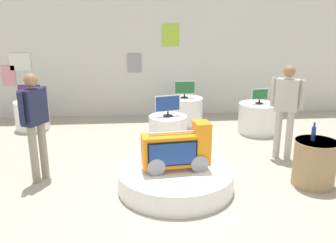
{
  "coord_description": "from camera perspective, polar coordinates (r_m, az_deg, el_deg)",
  "views": [
    {
      "loc": [
        -0.42,
        -4.43,
        2.39
      ],
      "look_at": [
        0.06,
        1.05,
        0.81
      ],
      "focal_mm": 37.26,
      "sensor_mm": 36.0,
      "label": 1
    }
  ],
  "objects": [
    {
      "name": "ground_plane",
      "position": [
        5.05,
        0.33,
        -12.22
      ],
      "size": [
        30.0,
        30.0,
        0.0
      ],
      "primitive_type": "plane",
      "color": "#A8A091"
    },
    {
      "name": "back_wall_display",
      "position": [
        9.07,
        -2.47,
        11.64
      ],
      "size": [
        12.49,
        0.13,
        3.39
      ],
      "color": "silver",
      "rests_on": "ground"
    },
    {
      "name": "main_display_pedestal",
      "position": [
        5.22,
        1.26,
        -9.36
      ],
      "size": [
        1.7,
        1.7,
        0.3
      ],
      "primitive_type": "cylinder",
      "color": "white",
      "rests_on": "ground"
    },
    {
      "name": "novelty_firetruck_tv",
      "position": [
        5.05,
        1.49,
        -4.9
      ],
      "size": [
        1.01,
        0.44,
        0.7
      ],
      "color": "gray",
      "rests_on": "main_display_pedestal"
    },
    {
      "name": "display_pedestal_left_rear",
      "position": [
        8.56,
        -21.35,
        0.97
      ],
      "size": [
        0.75,
        0.75,
        0.66
      ],
      "primitive_type": "cylinder",
      "color": "white",
      "rests_on": "ground"
    },
    {
      "name": "tv_on_left_rear",
      "position": [
        8.44,
        -21.73,
        4.45
      ],
      "size": [
        0.48,
        0.2,
        0.37
      ],
      "color": "black",
      "rests_on": "display_pedestal_left_rear"
    },
    {
      "name": "display_pedestal_center_rear",
      "position": [
        6.73,
        -0.02,
        -1.81
      ],
      "size": [
        0.73,
        0.73,
        0.66
      ],
      "primitive_type": "cylinder",
      "color": "white",
      "rests_on": "ground"
    },
    {
      "name": "tv_on_center_rear",
      "position": [
        6.58,
        -0.03,
        2.78
      ],
      "size": [
        0.5,
        0.19,
        0.4
      ],
      "color": "black",
      "rests_on": "display_pedestal_center_rear"
    },
    {
      "name": "display_pedestal_right_rear",
      "position": [
        7.98,
        14.51,
        0.55
      ],
      "size": [
        0.87,
        0.87,
        0.66
      ],
      "primitive_type": "cylinder",
      "color": "white",
      "rests_on": "ground"
    },
    {
      "name": "tv_on_right_rear",
      "position": [
        7.86,
        14.78,
        4.16
      ],
      "size": [
        0.37,
        0.17,
        0.33
      ],
      "color": "black",
      "rests_on": "display_pedestal_right_rear"
    },
    {
      "name": "display_pedestal_far_right",
      "position": [
        8.33,
        2.68,
        1.69
      ],
      "size": [
        0.87,
        0.87,
        0.66
      ],
      "primitive_type": "cylinder",
      "color": "white",
      "rests_on": "ground"
    },
    {
      "name": "tv_on_far_right",
      "position": [
        8.2,
        2.74,
        5.44
      ],
      "size": [
        0.49,
        0.17,
        0.4
      ],
      "color": "black",
      "rests_on": "display_pedestal_far_right"
    },
    {
      "name": "side_table_round",
      "position": [
        5.69,
        22.83,
        -6.22
      ],
      "size": [
        0.64,
        0.64,
        0.7
      ],
      "color": "#9E7F56",
      "rests_on": "ground"
    },
    {
      "name": "bottle_on_side_table",
      "position": [
        5.55,
        22.7,
        -1.77
      ],
      "size": [
        0.06,
        0.06,
        0.27
      ],
      "color": "navy",
      "rests_on": "side_table_round"
    },
    {
      "name": "shopper_browsing_near_truck",
      "position": [
        5.58,
        -20.92,
        0.35
      ],
      "size": [
        0.35,
        0.5,
        1.67
      ],
      "color": "gray",
      "rests_on": "ground"
    },
    {
      "name": "shopper_browsing_rear",
      "position": [
        6.42,
        18.77,
        2.53
      ],
      "size": [
        0.48,
        0.38,
        1.68
      ],
      "color": "#B2ADA3",
      "rests_on": "ground"
    }
  ]
}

